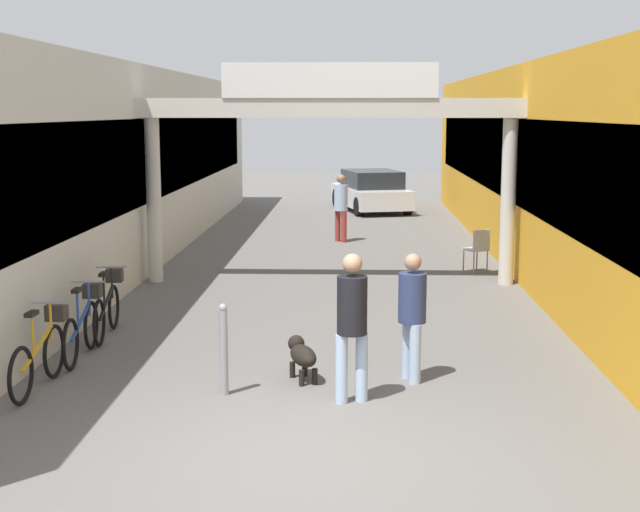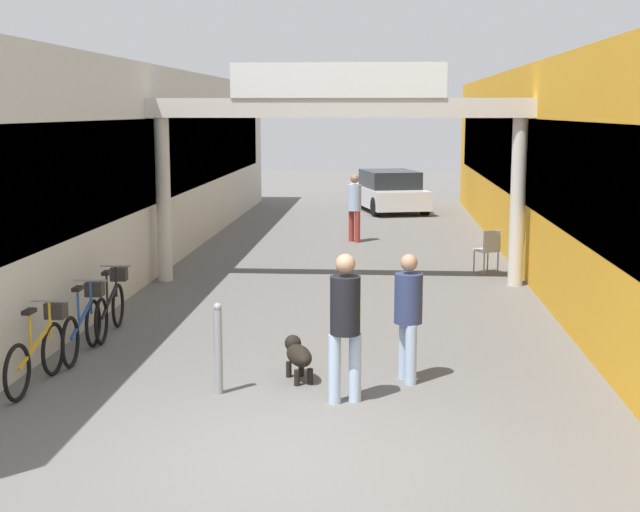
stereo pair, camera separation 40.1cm
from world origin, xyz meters
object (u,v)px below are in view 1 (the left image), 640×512
pedestrian_carrying_crate (341,203)px  parked_car_white (371,191)px  bicycle_black_third (108,306)px  cafe_chair_aluminium_nearer (478,246)px  pedestrian_companion (412,309)px  pedestrian_with_dog (352,318)px  bollard_post_metal (224,349)px  bicycle_orange_nearest (41,352)px  dog_on_leash (302,355)px  bicycle_blue_second (83,325)px

pedestrian_carrying_crate → parked_car_white: size_ratio=0.39×
bicycle_black_third → parked_car_white: parked_car_white is taller
pedestrian_carrying_crate → cafe_chair_aluminium_nearer: size_ratio=1.90×
pedestrian_companion → bicycle_black_third: (-4.30, 2.06, -0.45)m
pedestrian_with_dog → bollard_post_metal: bearing=171.9°
bicycle_orange_nearest → bicycle_black_third: same height
cafe_chair_aluminium_nearer → parked_car_white: bearing=99.9°
dog_on_leash → bicycle_black_third: bicycle_black_third is taller
pedestrian_companion → bicycle_orange_nearest: bearing=-174.1°
pedestrian_companion → bicycle_orange_nearest: 4.45m
pedestrian_carrying_crate → bicycle_orange_nearest: bearing=-105.6°
pedestrian_with_dog → bicycle_blue_second: bearing=154.1°
bicycle_blue_second → bollard_post_metal: size_ratio=1.56×
dog_on_leash → bicycle_orange_nearest: bearing=-172.0°
bicycle_orange_nearest → pedestrian_with_dog: bearing=-6.0°
dog_on_leash → bicycle_orange_nearest: (-3.07, -0.43, 0.12)m
bicycle_blue_second → bicycle_black_third: same height
dog_on_leash → bollard_post_metal: 1.09m
bollard_post_metal → bicycle_blue_second: bearing=144.0°
pedestrian_companion → bollard_post_metal: 2.32m
pedestrian_companion → cafe_chair_aluminium_nearer: size_ratio=1.77×
pedestrian_companion → bicycle_black_third: size_ratio=0.93×
pedestrian_carrying_crate → parked_car_white: bearing=82.8°
pedestrian_companion → bicycle_black_third: bearing=154.5°
dog_on_leash → cafe_chair_aluminium_nearer: (3.15, 7.41, 0.22)m
bicycle_orange_nearest → dog_on_leash: bearing=8.0°
pedestrian_carrying_crate → dog_on_leash: size_ratio=2.34×
bicycle_blue_second → cafe_chair_aluminium_nearer: size_ratio=1.90×
pedestrian_carrying_crate → bicycle_orange_nearest: pedestrian_carrying_crate is taller
pedestrian_carrying_crate → cafe_chair_aluminium_nearer: bearing=-56.0°
pedestrian_companion → bicycle_blue_second: pedestrian_companion is taller
pedestrian_companion → dog_on_leash: pedestrian_companion is taller
pedestrian_carrying_crate → parked_car_white: pedestrian_carrying_crate is taller
bicycle_black_third → cafe_chair_aluminium_nearer: (6.11, 5.33, 0.10)m
pedestrian_carrying_crate → dog_on_leash: pedestrian_carrying_crate is taller
parked_car_white → bollard_post_metal: bearing=-96.1°
pedestrian_companion → bicycle_black_third: 4.79m
pedestrian_carrying_crate → bicycle_blue_second: 11.22m
bicycle_black_third → pedestrian_carrying_crate: bearing=71.1°
pedestrian_companion → dog_on_leash: size_ratio=2.17×
bollard_post_metal → pedestrian_carrying_crate: bearing=84.5°
dog_on_leash → pedestrian_with_dog: bearing=-53.2°
cafe_chair_aluminium_nearer → pedestrian_with_dog: bearing=-107.1°
dog_on_leash → bollard_post_metal: size_ratio=0.67×
pedestrian_with_dog → bicycle_blue_second: (-3.59, 1.74, -0.54)m
pedestrian_with_dog → cafe_chair_aluminium_nearer: pedestrian_with_dog is taller
bicycle_blue_second → bicycle_black_third: 1.16m
pedestrian_with_dog → bicycle_orange_nearest: 3.74m
pedestrian_companion → bollard_post_metal: bearing=-164.0°
pedestrian_with_dog → pedestrian_carrying_crate: pedestrian_with_dog is taller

